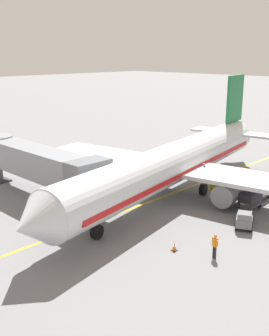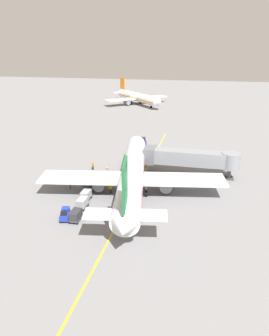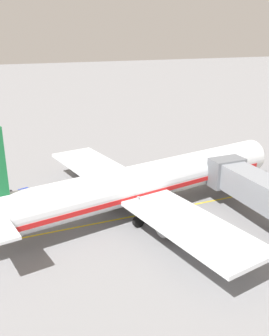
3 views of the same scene
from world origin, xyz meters
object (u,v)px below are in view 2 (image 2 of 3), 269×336
at_px(baggage_cart_second_in_train, 86,195).
at_px(distant_taxiing_airliner, 138,97).
at_px(parked_airliner, 132,174).
at_px(ground_crew_loader, 93,165).
at_px(safety_cone_nose_left, 107,168).
at_px(baggage_cart_tail_end, 76,215).
at_px(ground_crew_wing_walker, 70,184).
at_px(ground_crew_marshaller, 110,188).
at_px(jet_bridge, 191,158).
at_px(baggage_cart_front, 89,187).
at_px(pushback_tractor, 142,144).
at_px(baggage_cart_third_in_train, 82,203).
at_px(baggage_tug_lead, 65,214).
at_px(baggage_tug_trailing, 88,178).

distance_m(baggage_cart_second_in_train, distant_taxiing_airliner, 90.37).
xyz_separation_m(parked_airliner, ground_crew_loader, (-9.81, 7.73, -2.23)).
xyz_separation_m(parked_airliner, safety_cone_nose_left, (-7.27, 8.80, -2.90)).
xyz_separation_m(baggage_cart_tail_end, ground_crew_wing_walker, (-5.15, 9.65, 0.00)).
relative_size(baggage_cart_second_in_train, ground_crew_marshaller, 1.72).
relative_size(jet_bridge, ground_crew_marshaller, 10.33).
xyz_separation_m(baggage_cart_second_in_train, baggage_cart_tail_end, (0.94, -6.29, 0.00)).
bearing_deg(baggage_cart_front, ground_crew_loader, 106.29).
distance_m(pushback_tractor, ground_crew_wing_walker, 26.11).
bearing_deg(baggage_cart_second_in_train, distant_taxiing_airliner, 97.36).
relative_size(jet_bridge, baggage_cart_third_in_train, 5.99).
height_order(parked_airliner, baggage_tug_lead, parked_airliner).
bearing_deg(baggage_tug_lead, jet_bridge, 51.58).
bearing_deg(baggage_cart_front, distant_taxiing_airliner, 97.17).
distance_m(baggage_cart_second_in_train, ground_crew_marshaller, 4.36).
bearing_deg(safety_cone_nose_left, jet_bridge, 1.74).
height_order(baggage_cart_tail_end, distant_taxiing_airliner, distant_taxiing_airliner).
distance_m(pushback_tractor, distant_taxiing_airliner, 62.93).
bearing_deg(ground_crew_wing_walker, baggage_tug_trailing, 60.03).
relative_size(baggage_tug_trailing, baggage_cart_second_in_train, 0.95).
bearing_deg(jet_bridge, baggage_cart_second_in_train, -137.29).
xyz_separation_m(jet_bridge, safety_cone_nose_left, (-16.17, -0.49, -3.17)).
bearing_deg(pushback_tractor, ground_crew_marshaller, -90.10).
distance_m(baggage_cart_third_in_train, ground_crew_marshaller, 6.33).
bearing_deg(baggage_cart_third_in_train, baggage_cart_front, 101.40).
distance_m(parked_airliner, baggage_cart_third_in_train, 9.73).
relative_size(pushback_tractor, ground_crew_marshaller, 2.81).
bearing_deg(ground_crew_loader, parked_airliner, -38.26).
distance_m(baggage_tug_lead, safety_cone_nose_left, 19.67).
bearing_deg(ground_crew_marshaller, ground_crew_loader, 124.76).
height_order(pushback_tractor, distant_taxiing_airliner, distant_taxiing_airliner).
xyz_separation_m(baggage_cart_tail_end, safety_cone_nose_left, (-1.87, 19.87, -0.66)).
relative_size(baggage_cart_third_in_train, ground_crew_loader, 1.72).
xyz_separation_m(baggage_cart_front, ground_crew_wing_walker, (-3.57, 0.52, 0.00)).
relative_size(baggage_cart_front, ground_crew_loader, 1.72).
bearing_deg(safety_cone_nose_left, pushback_tractor, 74.88).
relative_size(baggage_cart_tail_end, ground_crew_wing_walker, 1.72).
bearing_deg(parked_airliner, baggage_cart_tail_end, -116.00).
bearing_deg(distant_taxiing_airliner, jet_bridge, -70.46).
bearing_deg(baggage_cart_third_in_train, baggage_tug_trailing, 106.59).
height_order(baggage_tug_trailing, ground_crew_wing_walker, ground_crew_wing_walker).
height_order(baggage_cart_third_in_train, baggage_cart_tail_end, same).
relative_size(pushback_tractor, baggage_cart_front, 1.63).
relative_size(pushback_tractor, ground_crew_wing_walker, 2.81).
bearing_deg(ground_crew_marshaller, distant_taxiing_airliner, 99.59).
relative_size(baggage_cart_front, ground_crew_wing_walker, 1.72).
bearing_deg(baggage_tug_lead, ground_crew_marshaller, 67.68).
distance_m(ground_crew_wing_walker, safety_cone_nose_left, 10.75).
bearing_deg(baggage_cart_second_in_train, baggage_cart_front, 102.83).
relative_size(baggage_cart_third_in_train, distant_taxiing_airliner, 0.10).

